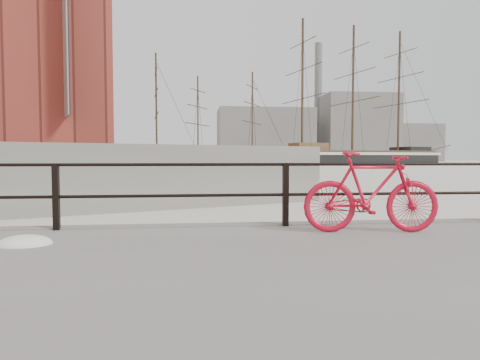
# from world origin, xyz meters

# --- Properties ---
(bicycle) EXTENTS (1.97, 0.51, 1.17)m
(bicycle) POSITION_xyz_m (-2.40, -0.88, 0.94)
(bicycle) COLOR red
(bicycle) RESTS_ON promenade
(barque_black) EXTENTS (58.59, 31.87, 31.86)m
(barque_black) POSITION_xyz_m (30.34, 84.81, 0.00)
(barque_black) COLOR black
(barque_black) RESTS_ON ground
(schooner_mid) EXTENTS (27.51, 21.22, 18.59)m
(schooner_mid) POSITION_xyz_m (1.35, 76.96, 0.00)
(schooner_mid) COLOR silver
(schooner_mid) RESTS_ON ground
(schooner_left) EXTENTS (28.07, 15.49, 20.07)m
(schooner_left) POSITION_xyz_m (-17.04, 67.01, 0.00)
(schooner_left) COLOR white
(schooner_left) RESTS_ON ground
(industrial_west) EXTENTS (32.00, 18.00, 18.00)m
(industrial_west) POSITION_xyz_m (20.00, 140.00, 9.00)
(industrial_west) COLOR gray
(industrial_west) RESTS_ON ground
(industrial_mid) EXTENTS (26.00, 20.00, 24.00)m
(industrial_mid) POSITION_xyz_m (55.00, 145.00, 12.00)
(industrial_mid) COLOR gray
(industrial_mid) RESTS_ON ground
(industrial_east) EXTENTS (20.00, 16.00, 14.00)m
(industrial_east) POSITION_xyz_m (78.00, 150.00, 7.00)
(industrial_east) COLOR gray
(industrial_east) RESTS_ON ground
(smokestack) EXTENTS (2.80, 2.80, 44.00)m
(smokestack) POSITION_xyz_m (42.00, 150.00, 22.00)
(smokestack) COLOR gray
(smokestack) RESTS_ON ground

